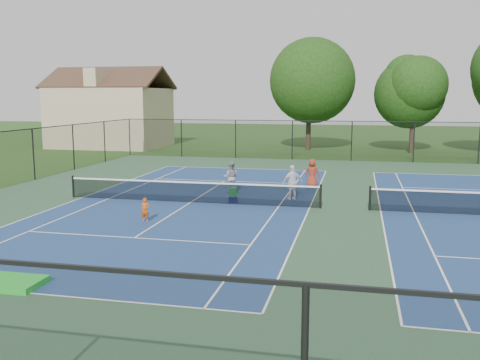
% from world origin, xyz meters
% --- Properties ---
extents(ground, '(140.00, 140.00, 0.00)m').
position_xyz_m(ground, '(0.00, 0.00, 0.00)').
color(ground, '#234716').
rests_on(ground, ground).
extents(court_pad, '(36.00, 36.00, 0.01)m').
position_xyz_m(court_pad, '(0.00, 0.00, 0.00)').
color(court_pad, '#28482A').
rests_on(court_pad, ground).
extents(tennis_court_left, '(12.00, 23.83, 1.07)m').
position_xyz_m(tennis_court_left, '(-7.00, 0.00, 0.10)').
color(tennis_court_left, navy).
rests_on(tennis_court_left, ground).
extents(perimeter_fence, '(36.08, 36.08, 3.02)m').
position_xyz_m(perimeter_fence, '(0.00, 0.00, 1.60)').
color(perimeter_fence, black).
rests_on(perimeter_fence, ground).
extents(tree_back_b, '(7.60, 7.60, 10.03)m').
position_xyz_m(tree_back_b, '(-4.00, 26.00, 6.60)').
color(tree_back_b, '#2D2116').
rests_on(tree_back_b, ground).
extents(tree_back_c, '(6.00, 6.00, 8.40)m').
position_xyz_m(tree_back_c, '(5.00, 25.00, 5.48)').
color(tree_back_c, '#2D2116').
rests_on(tree_back_c, ground).
extents(clapboard_house, '(10.80, 8.10, 7.65)m').
position_xyz_m(clapboard_house, '(-23.00, 25.00, 3.09)').
color(clapboard_house, tan).
rests_on(clapboard_house, ground).
extents(child_player, '(0.35, 0.23, 0.95)m').
position_xyz_m(child_player, '(-7.57, -4.03, 0.47)').
color(child_player, '#CF500D').
rests_on(child_player, ground).
extents(instructor, '(0.82, 0.66, 1.60)m').
position_xyz_m(instructor, '(-5.76, 2.85, 0.80)').
color(instructor, gray).
rests_on(instructor, ground).
extents(bystander_a, '(1.05, 0.79, 1.66)m').
position_xyz_m(bystander_a, '(-2.49, 1.73, 0.83)').
color(bystander_a, white).
rests_on(bystander_a, ground).
extents(bystander_c, '(0.77, 0.50, 1.56)m').
position_xyz_m(bystander_c, '(-1.87, 5.32, 0.78)').
color(bystander_c, maroon).
rests_on(bystander_c, ground).
extents(ball_crate, '(0.45, 0.36, 0.29)m').
position_xyz_m(ball_crate, '(-5.08, 0.40, 0.15)').
color(ball_crate, navy).
rests_on(ball_crate, ground).
extents(ball_hopper, '(0.39, 0.34, 0.40)m').
position_xyz_m(ball_hopper, '(-5.08, 0.40, 0.50)').
color(ball_hopper, green).
rests_on(ball_hopper, ball_crate).
extents(green_tarp, '(1.82, 1.10, 0.18)m').
position_xyz_m(green_tarp, '(-8.29, -11.52, 0.10)').
color(green_tarp, green).
rests_on(green_tarp, ground).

